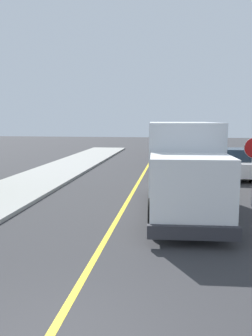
# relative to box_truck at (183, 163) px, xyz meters

# --- Properties ---
(centre_line_yellow) EXTENTS (0.16, 56.00, 0.01)m
(centre_line_yellow) POSITION_rel_box_truck_xyz_m (-2.16, 1.77, -1.76)
(centre_line_yellow) COLOR gold
(centre_line_yellow) RESTS_ON ground
(box_truck) EXTENTS (2.82, 7.31, 3.20)m
(box_truck) POSITION_rel_box_truck_xyz_m (0.00, 0.00, 0.00)
(box_truck) COLOR silver
(box_truck) RESTS_ON ground
(parked_car_near) EXTENTS (1.94, 4.45, 1.67)m
(parked_car_near) POSITION_rel_box_truck_xyz_m (-0.29, 7.28, -0.97)
(parked_car_near) COLOR #B7B7BC
(parked_car_near) RESTS_ON ground
(parked_car_mid) EXTENTS (1.85, 4.42, 1.67)m
(parked_car_mid) POSITION_rel_box_truck_xyz_m (-0.14, 13.13, -0.97)
(parked_car_mid) COLOR black
(parked_car_mid) RESTS_ON ground
(parked_car_far) EXTENTS (2.02, 4.48, 1.67)m
(parked_car_far) POSITION_rel_box_truck_xyz_m (-0.51, 20.22, -0.97)
(parked_car_far) COLOR maroon
(parked_car_far) RESTS_ON ground
(parked_van_across) EXTENTS (1.81, 4.41, 1.67)m
(parked_van_across) POSITION_rel_box_truck_xyz_m (3.04, 7.69, -0.97)
(parked_van_across) COLOR silver
(parked_van_across) RESTS_ON ground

